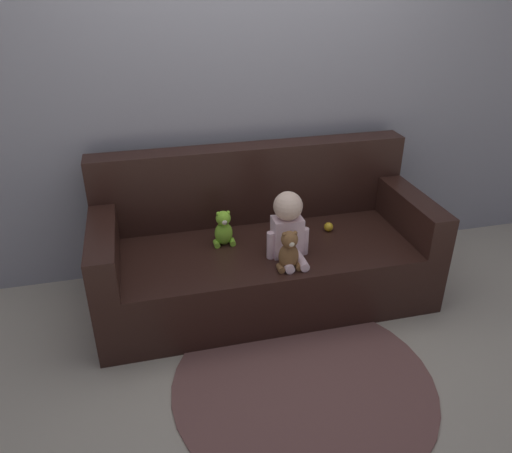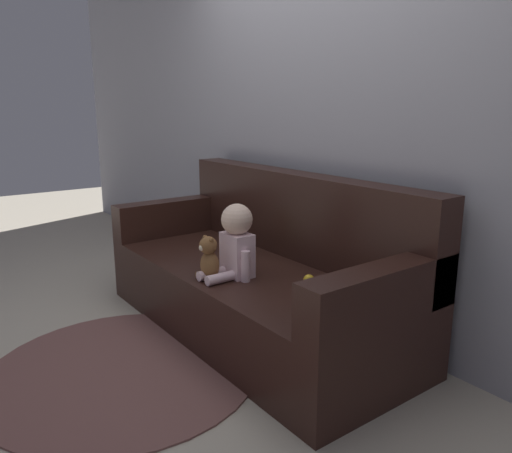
{
  "view_description": "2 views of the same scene",
  "coord_description": "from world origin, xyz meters",
  "px_view_note": "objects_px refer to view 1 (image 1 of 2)",
  "views": [
    {
      "loc": [
        -0.72,
        -2.67,
        1.99
      ],
      "look_at": [
        -0.08,
        -0.11,
        0.59
      ],
      "focal_mm": 35.0,
      "sensor_mm": 36.0,
      "label": 1
    },
    {
      "loc": [
        2.3,
        -1.66,
        1.34
      ],
      "look_at": [
        0.13,
        -0.06,
        0.69
      ],
      "focal_mm": 35.0,
      "sensor_mm": 36.0,
      "label": 2
    }
  ],
  "objects_px": {
    "couch": "(262,250)",
    "teddy_bear_brown": "(289,251)",
    "toy_ball": "(329,227)",
    "person_baby": "(288,226)",
    "plush_toy_side": "(224,229)"
  },
  "relations": [
    {
      "from": "couch",
      "to": "person_baby",
      "type": "height_order",
      "value": "couch"
    },
    {
      "from": "toy_ball",
      "to": "teddy_bear_brown",
      "type": "bearing_deg",
      "value": -136.28
    },
    {
      "from": "person_baby",
      "to": "couch",
      "type": "bearing_deg",
      "value": 111.16
    },
    {
      "from": "teddy_bear_brown",
      "to": "toy_ball",
      "type": "xyz_separation_m",
      "value": [
        0.39,
        0.38,
        -0.09
      ]
    },
    {
      "from": "couch",
      "to": "toy_ball",
      "type": "xyz_separation_m",
      "value": [
        0.45,
        -0.02,
        0.12
      ]
    },
    {
      "from": "couch",
      "to": "person_baby",
      "type": "xyz_separation_m",
      "value": [
        0.1,
        -0.25,
        0.29
      ]
    },
    {
      "from": "toy_ball",
      "to": "person_baby",
      "type": "bearing_deg",
      "value": -147.36
    },
    {
      "from": "plush_toy_side",
      "to": "toy_ball",
      "type": "xyz_separation_m",
      "value": [
        0.71,
        0.01,
        -0.08
      ]
    },
    {
      "from": "teddy_bear_brown",
      "to": "toy_ball",
      "type": "distance_m",
      "value": 0.55
    },
    {
      "from": "person_baby",
      "to": "toy_ball",
      "type": "height_order",
      "value": "person_baby"
    },
    {
      "from": "person_baby",
      "to": "teddy_bear_brown",
      "type": "height_order",
      "value": "person_baby"
    },
    {
      "from": "couch",
      "to": "teddy_bear_brown",
      "type": "xyz_separation_m",
      "value": [
        0.06,
        -0.4,
        0.21
      ]
    },
    {
      "from": "couch",
      "to": "plush_toy_side",
      "type": "xyz_separation_m",
      "value": [
        -0.26,
        -0.03,
        0.2
      ]
    },
    {
      "from": "couch",
      "to": "plush_toy_side",
      "type": "relative_size",
      "value": 9.02
    },
    {
      "from": "person_baby",
      "to": "plush_toy_side",
      "type": "bearing_deg",
      "value": 147.79
    }
  ]
}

